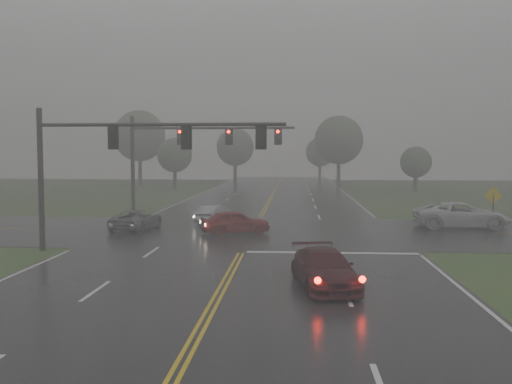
# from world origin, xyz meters

# --- Properties ---
(ground) EXTENTS (180.00, 180.00, 0.00)m
(ground) POSITION_xyz_m (0.00, 0.00, 0.00)
(ground) COLOR #2D4B20
(ground) RESTS_ON ground
(main_road) EXTENTS (18.00, 160.00, 0.02)m
(main_road) POSITION_xyz_m (0.00, 20.00, 0.00)
(main_road) COLOR black
(main_road) RESTS_ON ground
(cross_street) EXTENTS (120.00, 14.00, 0.02)m
(cross_street) POSITION_xyz_m (0.00, 22.00, 0.00)
(cross_street) COLOR black
(cross_street) RESTS_ON ground
(stop_bar) EXTENTS (8.50, 0.50, 0.01)m
(stop_bar) POSITION_xyz_m (4.50, 14.40, 0.00)
(stop_bar) COLOR silver
(stop_bar) RESTS_ON ground
(sedan_maroon) EXTENTS (2.75, 5.04, 1.39)m
(sedan_maroon) POSITION_xyz_m (3.76, 7.14, 0.00)
(sedan_maroon) COLOR #390A10
(sedan_maroon) RESTS_ON ground
(sedan_red) EXTENTS (4.58, 3.06, 1.45)m
(sedan_red) POSITION_xyz_m (-1.01, 20.83, 0.00)
(sedan_red) COLOR maroon
(sedan_red) RESTS_ON ground
(sedan_silver) EXTENTS (2.19, 4.00, 1.25)m
(sedan_silver) POSITION_xyz_m (-3.11, 25.96, 0.00)
(sedan_silver) COLOR #9B9EA2
(sedan_silver) RESTS_ON ground
(car_grey) EXTENTS (2.78, 4.87, 1.28)m
(car_grey) POSITION_xyz_m (-7.54, 22.14, 0.00)
(car_grey) COLOR #4C4E52
(car_grey) RESTS_ON ground
(pickup_white) EXTENTS (6.12, 2.82, 1.70)m
(pickup_white) POSITION_xyz_m (13.64, 24.48, 0.00)
(pickup_white) COLOR silver
(pickup_white) RESTS_ON ground
(signal_gantry_near) EXTENTS (12.55, 0.32, 7.23)m
(signal_gantry_near) POSITION_xyz_m (-6.37, 14.23, 5.06)
(signal_gantry_near) COLOR black
(signal_gantry_near) RESTS_ON ground
(signal_gantry_far) EXTENTS (12.94, 0.40, 7.83)m
(signal_gantry_far) POSITION_xyz_m (-6.27, 30.61, 5.47)
(signal_gantry_far) COLOR black
(signal_gantry_far) RESTS_ON ground
(sign_diamond_east) EXTENTS (1.17, 0.11, 2.82)m
(sign_diamond_east) POSITION_xyz_m (15.40, 23.75, 1.90)
(sign_diamond_east) COLOR black
(sign_diamond_east) RESTS_ON ground
(tree_nw_a) EXTENTS (4.76, 4.76, 6.99)m
(tree_nw_a) POSITION_xyz_m (-13.82, 63.29, 4.59)
(tree_nw_a) COLOR #30261F
(tree_nw_a) RESTS_ON ground
(tree_ne_a) EXTENTS (6.98, 6.98, 10.25)m
(tree_ne_a) POSITION_xyz_m (8.87, 68.71, 6.74)
(tree_ne_a) COLOR #30261F
(tree_ne_a) RESTS_ON ground
(tree_n_mid) EXTENTS (5.99, 5.99, 8.79)m
(tree_n_mid) POSITION_xyz_m (-6.98, 77.31, 5.78)
(tree_n_mid) COLOR #30261F
(tree_n_mid) RESTS_ON ground
(tree_e_near) EXTENTS (3.91, 3.91, 5.74)m
(tree_e_near) POSITION_xyz_m (17.68, 58.64, 3.76)
(tree_e_near) COLOR #30261F
(tree_e_near) RESTS_ON ground
(tree_nw_b) EXTENTS (7.72, 7.72, 11.33)m
(tree_nw_b) POSITION_xyz_m (-20.85, 71.23, 7.46)
(tree_nw_b) COLOR #30261F
(tree_nw_b) RESTS_ON ground
(tree_n_far) EXTENTS (5.19, 5.19, 7.63)m
(tree_n_far) POSITION_xyz_m (7.07, 89.57, 5.01)
(tree_n_far) COLOR #30261F
(tree_n_far) RESTS_ON ground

